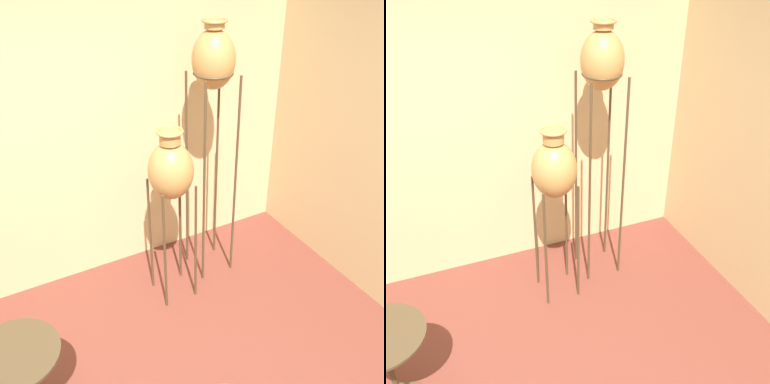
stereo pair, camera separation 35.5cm
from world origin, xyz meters
The scene contains 4 objects.
wall_back centered at (0.00, 2.06, 1.35)m, with size 8.06×0.06×2.70m.
vase_stand_tall centered at (1.05, 1.58, 1.82)m, with size 0.32×0.32×2.14m.
vase_stand_medium centered at (0.61, 1.42, 1.15)m, with size 0.34×0.34×1.48m.
side_table centered at (-0.70, 0.78, 0.47)m, with size 0.53×0.53×0.65m.
Camera 2 is at (-0.30, -1.31, 2.71)m, focal length 42.00 mm.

